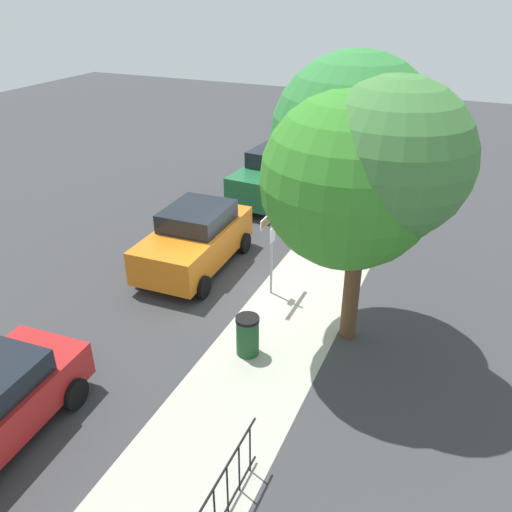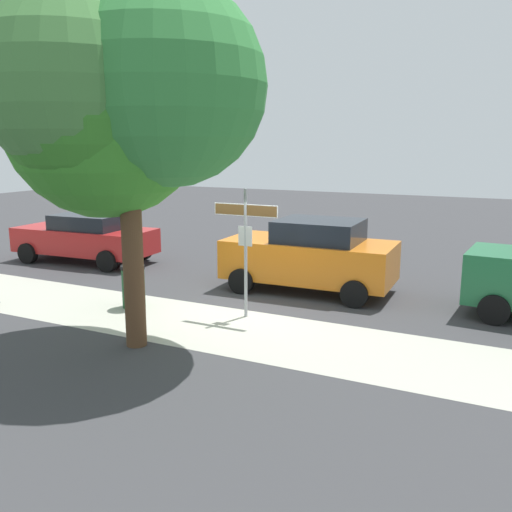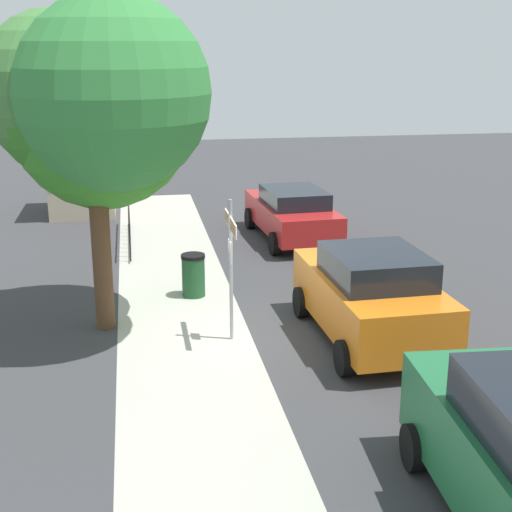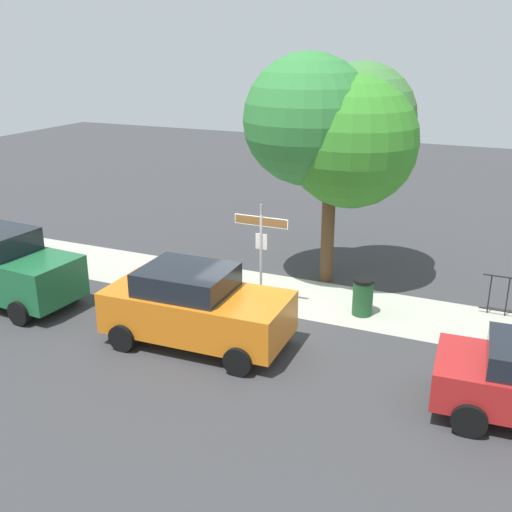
{
  "view_description": "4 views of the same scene",
  "coord_description": "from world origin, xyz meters",
  "views": [
    {
      "loc": [
        11.15,
        4.91,
        7.61
      ],
      "look_at": [
        0.66,
        0.3,
        1.52
      ],
      "focal_mm": 36.32,
      "sensor_mm": 36.0,
      "label": 1
    },
    {
      "loc": [
        -5.39,
        10.58,
        3.71
      ],
      "look_at": [
        -0.36,
        0.36,
        1.36
      ],
      "focal_mm": 38.57,
      "sensor_mm": 36.0,
      "label": 2
    },
    {
      "loc": [
        -13.16,
        2.18,
        5.56
      ],
      "look_at": [
        0.28,
        -0.15,
        1.54
      ],
      "focal_mm": 50.98,
      "sensor_mm": 36.0,
      "label": 3
    },
    {
      "loc": [
        5.82,
        -13.36,
        6.69
      ],
      "look_at": [
        -0.14,
        0.09,
        1.48
      ],
      "focal_mm": 42.73,
      "sensor_mm": 36.0,
      "label": 4
    }
  ],
  "objects": [
    {
      "name": "ground_plane",
      "position": [
        0.0,
        0.0,
        0.0
      ],
      "size": [
        60.0,
        60.0,
        0.0
      ],
      "primitive_type": "plane",
      "color": "#38383A"
    },
    {
      "name": "sidewalk_strip",
      "position": [
        2.0,
        1.3,
        0.0
      ],
      "size": [
        24.0,
        2.6,
        0.0
      ],
      "primitive_type": "cube",
      "color": "#ACAA9B",
      "rests_on": "ground_plane"
    },
    {
      "name": "street_sign",
      "position": [
        -0.14,
        0.4,
        1.87
      ],
      "size": [
        1.48,
        0.07,
        2.78
      ],
      "color": "#9EA0A5",
      "rests_on": "ground_plane"
    },
    {
      "name": "shade_tree",
      "position": [
        1.17,
        2.87,
        4.46
      ],
      "size": [
        4.72,
        4.36,
        6.47
      ],
      "color": "#523722",
      "rests_on": "ground_plane"
    },
    {
      "name": "car_green",
      "position": [
        -6.57,
        -2.18,
        1.0
      ],
      "size": [
        4.42,
        2.22,
        2.01
      ],
      "rotation": [
        0.0,
        0.0,
        -0.07
      ],
      "color": "#1D6338",
      "rests_on": "ground_plane"
    },
    {
      "name": "car_orange",
      "position": [
        -0.64,
        -2.22,
        0.93
      ],
      "size": [
        4.29,
        2.26,
        1.84
      ],
      "rotation": [
        0.0,
        0.0,
        0.03
      ],
      "color": "orange",
      "rests_on": "ground_plane"
    },
    {
      "name": "trash_bin",
      "position": [
        2.5,
        0.9,
        0.49
      ],
      "size": [
        0.55,
        0.55,
        0.98
      ],
      "color": "#1E4C28",
      "rests_on": "ground_plane"
    }
  ]
}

